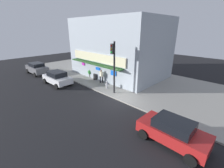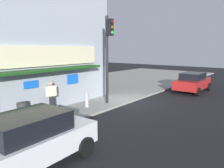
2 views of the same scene
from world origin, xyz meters
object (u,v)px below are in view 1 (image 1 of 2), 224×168
at_px(traffic_light, 114,61).
at_px(trash_can, 95,77).
at_px(pedestrian, 101,76).
at_px(parked_car_red, 173,131).
at_px(parked_car_grey, 37,68).
at_px(potted_plant_by_doorway, 90,73).
at_px(fire_hydrant, 107,85).
at_px(parked_car_white, 57,78).
at_px(potted_plant_by_window, 116,80).

distance_m(traffic_light, trash_can, 5.83).
bearing_deg(traffic_light, pedestrian, 159.38).
bearing_deg(traffic_light, trash_can, 162.45).
relative_size(traffic_light, trash_can, 6.83).
height_order(parked_car_red, parked_car_grey, parked_car_grey).
distance_m(trash_can, potted_plant_by_doorway, 1.41).
bearing_deg(parked_car_grey, potted_plant_by_doorway, 30.97).
bearing_deg(potted_plant_by_doorway, parked_car_grey, -149.03).
distance_m(fire_hydrant, trash_can, 3.51).
bearing_deg(trash_can, parked_car_grey, -154.50).
bearing_deg(potted_plant_by_doorway, traffic_light, -16.03).
bearing_deg(pedestrian, parked_car_white, -133.66).
bearing_deg(potted_plant_by_window, parked_car_grey, -158.37).
height_order(potted_plant_by_window, parked_car_white, parked_car_white).
distance_m(parked_car_white, parked_car_red, 14.46).
distance_m(pedestrian, parked_car_red, 11.42).
bearing_deg(parked_car_grey, potted_plant_by_window, 21.63).
distance_m(potted_plant_by_window, parked_car_grey, 12.86).
bearing_deg(parked_car_red, potted_plant_by_window, 152.18).
relative_size(fire_hydrant, parked_car_grey, 0.21).
relative_size(fire_hydrant, parked_car_red, 0.22).
xyz_separation_m(pedestrian, parked_car_white, (-3.73, -3.91, -0.22)).
bearing_deg(trash_can, potted_plant_by_doorway, 169.44).
height_order(traffic_light, parked_car_white, traffic_light).
relative_size(pedestrian, potted_plant_by_doorway, 1.55).
bearing_deg(potted_plant_by_window, potted_plant_by_doorway, -176.08).
bearing_deg(parked_car_white, pedestrian, 46.34).
bearing_deg(potted_plant_by_doorway, fire_hydrant, -15.84).
bearing_deg(parked_car_red, potted_plant_by_doorway, 161.88).
xyz_separation_m(pedestrian, potted_plant_by_doorway, (-2.88, 0.54, -0.31)).
height_order(pedestrian, potted_plant_by_doorway, pedestrian).
xyz_separation_m(pedestrian, potted_plant_by_window, (1.70, 0.85, -0.32)).
xyz_separation_m(traffic_light, potted_plant_by_window, (-1.58, 2.08, -2.74)).
distance_m(traffic_light, fire_hydrant, 3.29).
bearing_deg(pedestrian, fire_hydrant, -23.62).
height_order(traffic_light, potted_plant_by_window, traffic_light).
xyz_separation_m(traffic_light, fire_hydrant, (-1.45, 0.43, -2.92)).
bearing_deg(trash_can, parked_car_red, -18.93).
relative_size(fire_hydrant, parked_car_white, 0.21).
xyz_separation_m(traffic_light, potted_plant_by_doorway, (-6.16, 1.77, -2.74)).
relative_size(trash_can, parked_car_grey, 0.18).
bearing_deg(potted_plant_by_window, fire_hydrant, -85.47).
distance_m(pedestrian, potted_plant_by_window, 1.92).
xyz_separation_m(potted_plant_by_doorway, parked_car_red, (13.61, -4.45, 0.06)).
bearing_deg(parked_car_white, fire_hydrant, 29.22).
distance_m(potted_plant_by_doorway, potted_plant_by_window, 4.59).
bearing_deg(potted_plant_by_window, traffic_light, -52.81).
bearing_deg(potted_plant_by_window, parked_car_white, -138.75).
relative_size(traffic_light, potted_plant_by_window, 4.91).
distance_m(potted_plant_by_window, parked_car_red, 10.21).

